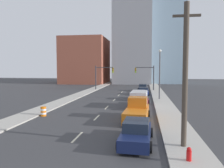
# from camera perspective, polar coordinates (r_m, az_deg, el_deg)

# --- Properties ---
(sidewalk_left) EXTENTS (2.57, 94.85, 0.13)m
(sidewalk_left) POSITION_cam_1_polar(r_m,az_deg,el_deg) (55.30, -3.82, -0.92)
(sidewalk_left) COLOR #ADA89E
(sidewalk_left) RESTS_ON ground
(sidewalk_right) EXTENTS (2.57, 94.85, 0.13)m
(sidewalk_right) POSITION_cam_1_polar(r_m,az_deg,el_deg) (54.07, 11.28, -1.11)
(sidewalk_right) COLOR #ADA89E
(sidewalk_right) RESTS_ON ground
(lane_stripe_at_8m) EXTENTS (0.16, 2.40, 0.01)m
(lane_stripe_at_8m) POSITION_cam_1_polar(r_m,az_deg,el_deg) (16.03, -9.06, -13.53)
(lane_stripe_at_8m) COLOR beige
(lane_stripe_at_8m) RESTS_ON ground
(lane_stripe_at_14m) EXTENTS (0.16, 2.40, 0.01)m
(lane_stripe_at_14m) POSITION_cam_1_polar(r_m,az_deg,el_deg) (21.87, -4.01, -8.72)
(lane_stripe_at_14m) COLOR beige
(lane_stripe_at_14m) RESTS_ON ground
(lane_stripe_at_20m) EXTENTS (0.16, 2.40, 0.01)m
(lane_stripe_at_20m) POSITION_cam_1_polar(r_m,az_deg,el_deg) (27.30, -1.40, -6.15)
(lane_stripe_at_20m) COLOR beige
(lane_stripe_at_20m) RESTS_ON ground
(lane_stripe_at_27m) EXTENTS (0.16, 2.40, 0.01)m
(lane_stripe_at_27m) POSITION_cam_1_polar(r_m,az_deg,el_deg) (33.76, 0.56, -4.19)
(lane_stripe_at_27m) COLOR beige
(lane_stripe_at_27m) RESTS_ON ground
(lane_stripe_at_33m) EXTENTS (0.16, 2.40, 0.01)m
(lane_stripe_at_33m) POSITION_cam_1_polar(r_m,az_deg,el_deg) (39.62, 1.78, -2.97)
(lane_stripe_at_33m) COLOR beige
(lane_stripe_at_33m) RESTS_ON ground
(lane_stripe_at_38m) EXTENTS (0.16, 2.40, 0.01)m
(lane_stripe_at_38m) POSITION_cam_1_polar(r_m,az_deg,el_deg) (45.08, 2.62, -2.12)
(lane_stripe_at_38m) COLOR beige
(lane_stripe_at_38m) RESTS_ON ground
(building_brick_left) EXTENTS (14.00, 16.00, 14.88)m
(building_brick_left) POSITION_cam_1_polar(r_m,az_deg,el_deg) (74.48, -6.85, 6.01)
(building_brick_left) COLOR #9E513D
(building_brick_left) RESTS_ON ground
(building_office_center) EXTENTS (12.00, 20.00, 26.16)m
(building_office_center) POSITION_cam_1_polar(r_m,az_deg,el_deg) (76.30, 5.58, 10.21)
(building_office_center) COLOR #99999E
(building_office_center) RESTS_ON ground
(building_glass_right) EXTENTS (13.00, 20.00, 33.53)m
(building_glass_right) POSITION_cam_1_polar(r_m,az_deg,el_deg) (80.85, 13.04, 12.41)
(building_glass_right) COLOR #99B7CC
(building_glass_right) RESTS_ON ground
(traffic_signal_left) EXTENTS (4.25, 0.35, 5.50)m
(traffic_signal_left) POSITION_cam_1_polar(r_m,az_deg,el_deg) (49.59, -2.82, 2.59)
(traffic_signal_left) COLOR #38383D
(traffic_signal_left) RESTS_ON ground
(traffic_signal_right) EXTENTS (4.25, 0.35, 5.50)m
(traffic_signal_right) POSITION_cam_1_polar(r_m,az_deg,el_deg) (48.60, 9.33, 2.51)
(traffic_signal_right) COLOR #38383D
(traffic_signal_right) RESTS_ON ground
(utility_pole_right_near) EXTENTS (1.60, 0.32, 8.72)m
(utility_pole_right_near) POSITION_cam_1_polar(r_m,az_deg,el_deg) (13.70, 18.58, 2.38)
(utility_pole_right_near) COLOR #473D33
(utility_pole_right_near) RESTS_ON ground
(traffic_barrel) EXTENTS (0.56, 0.56, 0.95)m
(traffic_barrel) POSITION_cam_1_polar(r_m,az_deg,el_deg) (23.45, -17.49, -6.85)
(traffic_barrel) COLOR orange
(traffic_barrel) RESTS_ON ground
(street_lamp) EXTENTS (0.44, 0.44, 7.77)m
(street_lamp) POSITION_cam_1_polar(r_m,az_deg,el_deg) (34.35, 12.37, 3.45)
(street_lamp) COLOR #4C4C51
(street_lamp) RESTS_ON ground
(fire_hydrant) EXTENTS (0.26, 0.26, 0.84)m
(fire_hydrant) POSITION_cam_1_polar(r_m,az_deg,el_deg) (12.34, 19.46, -17.14)
(fire_hydrant) COLOR red
(fire_hydrant) RESTS_ON ground
(sedan_navy) EXTENTS (2.23, 4.83, 1.52)m
(sedan_navy) POSITION_cam_1_polar(r_m,az_deg,el_deg) (14.51, 6.37, -12.54)
(sedan_navy) COLOR #141E47
(sedan_navy) RESTS_ON ground
(pickup_truck_orange) EXTENTS (2.49, 5.79, 2.10)m
(pickup_truck_orange) POSITION_cam_1_polar(r_m,az_deg,el_deg) (20.69, 6.55, -7.07)
(pickup_truck_orange) COLOR orange
(pickup_truck_orange) RESTS_ON ground
(box_truck_maroon) EXTENTS (2.68, 6.40, 1.99)m
(box_truck_maroon) POSITION_cam_1_polar(r_m,az_deg,el_deg) (27.83, 7.10, -4.02)
(box_truck_maroon) COLOR maroon
(box_truck_maroon) RESTS_ON ground
(sedan_gray) EXTENTS (2.19, 4.71, 1.48)m
(sedan_gray) POSITION_cam_1_polar(r_m,az_deg,el_deg) (34.42, 7.18, -2.93)
(sedan_gray) COLOR slate
(sedan_gray) RESTS_ON ground
(sedan_blue) EXTENTS (2.20, 4.67, 1.36)m
(sedan_blue) POSITION_cam_1_polar(r_m,az_deg,el_deg) (41.13, 8.18, -1.86)
(sedan_blue) COLOR navy
(sedan_blue) RESTS_ON ground
(sedan_black) EXTENTS (2.14, 4.58, 1.47)m
(sedan_black) POSITION_cam_1_polar(r_m,az_deg,el_deg) (47.77, 8.02, -1.01)
(sedan_black) COLOR black
(sedan_black) RESTS_ON ground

